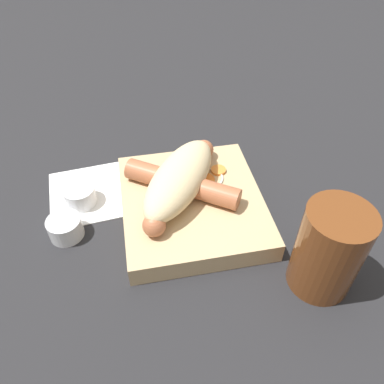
% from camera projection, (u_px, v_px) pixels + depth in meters
% --- Properties ---
extents(ground_plane, '(3.00, 3.00, 0.00)m').
position_uv_depth(ground_plane, '(192.00, 212.00, 0.55)').
color(ground_plane, '#232326').
extents(food_tray, '(0.22, 0.20, 0.03)m').
position_uv_depth(food_tray, '(192.00, 205.00, 0.54)').
color(food_tray, tan).
rests_on(food_tray, ground_plane).
extents(bread_roll, '(0.18, 0.15, 0.05)m').
position_uv_depth(bread_roll, '(180.00, 178.00, 0.52)').
color(bread_roll, beige).
rests_on(bread_roll, food_tray).
extents(sausage, '(0.17, 0.16, 0.03)m').
position_uv_depth(sausage, '(182.00, 183.00, 0.53)').
color(sausage, '#B26642').
rests_on(sausage, food_tray).
extents(pickled_veggies, '(0.05, 0.06, 0.00)m').
position_uv_depth(pickled_veggies, '(210.00, 177.00, 0.56)').
color(pickled_veggies, orange).
rests_on(pickled_veggies, food_tray).
extents(napkin, '(0.14, 0.14, 0.00)m').
position_uv_depth(napkin, '(92.00, 193.00, 0.58)').
color(napkin, white).
rests_on(napkin, ground_plane).
extents(condiment_cup_near, '(0.05, 0.05, 0.03)m').
position_uv_depth(condiment_cup_near, '(80.00, 197.00, 0.56)').
color(condiment_cup_near, silver).
rests_on(condiment_cup_near, ground_plane).
extents(condiment_cup_far, '(0.05, 0.05, 0.03)m').
position_uv_depth(condiment_cup_far, '(66.00, 228.00, 0.51)').
color(condiment_cup_far, silver).
rests_on(condiment_cup_far, ground_plane).
extents(drink_glass, '(0.08, 0.08, 0.12)m').
position_uv_depth(drink_glass, '(329.00, 250.00, 0.43)').
color(drink_glass, brown).
rests_on(drink_glass, ground_plane).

